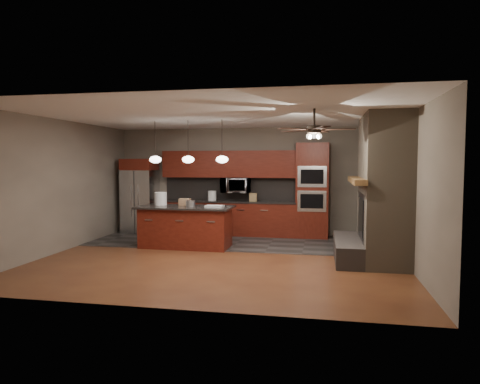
% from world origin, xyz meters
% --- Properties ---
extents(ground, '(7.00, 7.00, 0.00)m').
position_xyz_m(ground, '(0.00, 0.00, 0.00)').
color(ground, brown).
rests_on(ground, ground).
extents(ceiling, '(7.00, 6.00, 0.02)m').
position_xyz_m(ceiling, '(0.00, 0.00, 2.80)').
color(ceiling, white).
rests_on(ceiling, back_wall).
extents(back_wall, '(7.00, 0.02, 2.80)m').
position_xyz_m(back_wall, '(0.00, 3.00, 1.40)').
color(back_wall, gray).
rests_on(back_wall, ground).
extents(right_wall, '(0.02, 6.00, 2.80)m').
position_xyz_m(right_wall, '(3.50, 0.00, 1.40)').
color(right_wall, gray).
rests_on(right_wall, ground).
extents(left_wall, '(0.02, 6.00, 2.80)m').
position_xyz_m(left_wall, '(-3.50, 0.00, 1.40)').
color(left_wall, gray).
rests_on(left_wall, ground).
extents(slate_tile_patch, '(7.00, 2.40, 0.01)m').
position_xyz_m(slate_tile_patch, '(0.00, 1.80, 0.01)').
color(slate_tile_patch, '#373431').
rests_on(slate_tile_patch, ground).
extents(fireplace_column, '(1.30, 2.10, 2.80)m').
position_xyz_m(fireplace_column, '(3.04, 0.40, 1.30)').
color(fireplace_column, '#796B56').
rests_on(fireplace_column, ground).
extents(back_cabinetry, '(3.59, 0.64, 2.20)m').
position_xyz_m(back_cabinetry, '(-0.48, 2.74, 0.89)').
color(back_cabinetry, maroon).
rests_on(back_cabinetry, ground).
extents(oven_tower, '(0.80, 0.63, 2.38)m').
position_xyz_m(oven_tower, '(1.70, 2.69, 1.19)').
color(oven_tower, maroon).
rests_on(oven_tower, ground).
extents(microwave, '(0.73, 0.41, 0.50)m').
position_xyz_m(microwave, '(-0.27, 2.75, 1.30)').
color(microwave, silver).
rests_on(microwave, back_cabinetry).
extents(refrigerator, '(0.84, 0.75, 1.99)m').
position_xyz_m(refrigerator, '(-2.88, 2.62, 0.99)').
color(refrigerator, silver).
rests_on(refrigerator, ground).
extents(kitchen_island, '(2.12, 0.98, 0.92)m').
position_xyz_m(kitchen_island, '(-1.04, 0.92, 0.47)').
color(kitchen_island, maroon).
rests_on(kitchen_island, ground).
extents(white_bucket, '(0.36, 0.36, 0.30)m').
position_xyz_m(white_bucket, '(-1.68, 1.06, 1.07)').
color(white_bucket, white).
rests_on(white_bucket, kitchen_island).
extents(paint_can, '(0.26, 0.26, 0.14)m').
position_xyz_m(paint_can, '(-0.91, 0.87, 0.99)').
color(paint_can, silver).
rests_on(paint_can, kitchen_island).
extents(paint_tray, '(0.40, 0.29, 0.04)m').
position_xyz_m(paint_tray, '(-0.36, 0.88, 0.94)').
color(paint_tray, silver).
rests_on(paint_tray, kitchen_island).
extents(cardboard_box, '(0.26, 0.19, 0.16)m').
position_xyz_m(cardboard_box, '(-1.11, 1.09, 1.00)').
color(cardboard_box, '#8C6748').
rests_on(cardboard_box, kitchen_island).
extents(counter_bucket, '(0.28, 0.28, 0.25)m').
position_xyz_m(counter_bucket, '(-0.90, 2.70, 1.02)').
color(counter_bucket, white).
rests_on(counter_bucket, back_cabinetry).
extents(counter_box, '(0.19, 0.15, 0.21)m').
position_xyz_m(counter_box, '(0.21, 2.65, 1.00)').
color(counter_box, '#977A4E').
rests_on(counter_box, back_cabinetry).
extents(pendant_left, '(0.26, 0.26, 0.92)m').
position_xyz_m(pendant_left, '(-1.65, 0.70, 1.96)').
color(pendant_left, black).
rests_on(pendant_left, ceiling).
extents(pendant_center, '(0.26, 0.26, 0.92)m').
position_xyz_m(pendant_center, '(-0.90, 0.70, 1.96)').
color(pendant_center, black).
rests_on(pendant_center, ceiling).
extents(pendant_right, '(0.26, 0.26, 0.92)m').
position_xyz_m(pendant_right, '(-0.15, 0.70, 1.96)').
color(pendant_right, black).
rests_on(pendant_right, ceiling).
extents(ceiling_fan, '(1.27, 1.33, 0.41)m').
position_xyz_m(ceiling_fan, '(1.80, -0.80, 2.46)').
color(ceiling_fan, black).
rests_on(ceiling_fan, ceiling).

